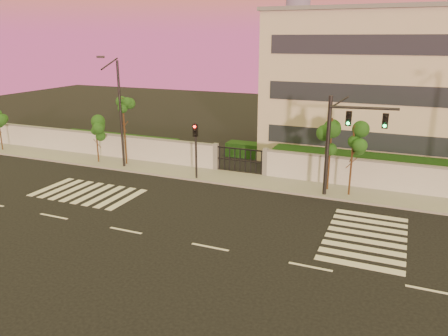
{
  "coord_description": "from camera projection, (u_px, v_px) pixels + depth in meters",
  "views": [
    {
      "loc": [
        8.25,
        -17.79,
        9.95
      ],
      "look_at": [
        -1.78,
        6.0,
        2.25
      ],
      "focal_mm": 35.0,
      "sensor_mm": 36.0,
      "label": 1
    }
  ],
  "objects": [
    {
      "name": "street_tree_e",
      "position": [
        353.0,
        145.0,
        27.54
      ],
      "size": [
        1.56,
        1.24,
        4.72
      ],
      "color": "#382314",
      "rests_on": "ground"
    },
    {
      "name": "sidewalk",
      "position": [
        272.0,
        183.0,
        30.87
      ],
      "size": [
        60.0,
        3.0,
        0.15
      ],
      "primitive_type": "cube",
      "color": "gray",
      "rests_on": "ground"
    },
    {
      "name": "traffic_signal_main",
      "position": [
        342.0,
        135.0,
        27.11
      ],
      "size": [
        4.14,
        0.74,
        6.56
      ],
      "rotation": [
        0.0,
        0.0,
        0.14
      ],
      "color": "black",
      "rests_on": "ground"
    },
    {
      "name": "hedge_row",
      "position": [
        302.0,
        160.0,
        33.97
      ],
      "size": [
        41.0,
        4.25,
        1.8
      ],
      "color": "black",
      "rests_on": "ground"
    },
    {
      "name": "street_tree_d",
      "position": [
        331.0,
        138.0,
        28.48
      ],
      "size": [
        1.53,
        1.22,
        5.0
      ],
      "color": "#382314",
      "rests_on": "ground"
    },
    {
      "name": "road_markings",
      "position": [
        212.0,
        215.0,
        25.53
      ],
      "size": [
        57.0,
        7.62,
        0.02
      ],
      "color": "silver",
      "rests_on": "ground"
    },
    {
      "name": "street_tree_b",
      "position": [
        96.0,
        130.0,
        35.28
      ],
      "size": [
        1.47,
        1.17,
        3.81
      ],
      "color": "#382314",
      "rests_on": "ground"
    },
    {
      "name": "institutional_building",
      "position": [
        420.0,
        86.0,
        35.92
      ],
      "size": [
        24.4,
        12.4,
        12.25
      ],
      "color": "beige",
      "rests_on": "ground"
    },
    {
      "name": "street_tree_c",
      "position": [
        124.0,
        116.0,
        34.35
      ],
      "size": [
        1.59,
        1.27,
        5.5
      ],
      "color": "#382314",
      "rests_on": "ground"
    },
    {
      "name": "ground",
      "position": [
        210.0,
        247.0,
        21.62
      ],
      "size": [
        120.0,
        120.0,
        0.0
      ],
      "primitive_type": "plane",
      "color": "black",
      "rests_on": "ground"
    },
    {
      "name": "traffic_signal_secondary",
      "position": [
        196.0,
        144.0,
        31.13
      ],
      "size": [
        0.33,
        0.33,
        4.26
      ],
      "rotation": [
        0.0,
        0.0,
        -0.24
      ],
      "color": "black",
      "rests_on": "ground"
    },
    {
      "name": "perimeter_wall",
      "position": [
        280.0,
        165.0,
        31.87
      ],
      "size": [
        60.0,
        0.36,
        2.2
      ],
      "color": "#B7BABF",
      "rests_on": "ground"
    },
    {
      "name": "streetlight_west",
      "position": [
        119.0,
        109.0,
        33.34
      ],
      "size": [
        0.52,
        2.11,
        8.75
      ],
      "color": "black",
      "rests_on": "ground"
    }
  ]
}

